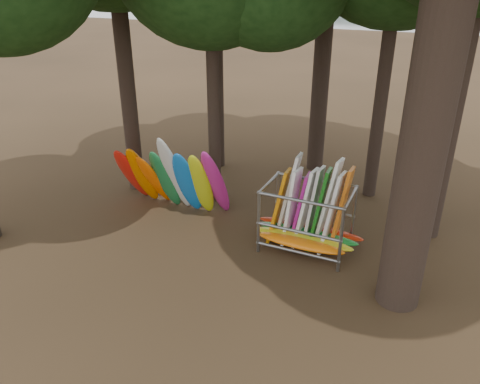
% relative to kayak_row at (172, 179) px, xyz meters
% --- Properties ---
extents(ground, '(120.00, 120.00, 0.00)m').
position_rel_kayak_row_xyz_m(ground, '(2.60, -1.80, -1.22)').
color(ground, '#47331E').
rests_on(ground, ground).
extents(lake, '(160.00, 160.00, 0.00)m').
position_rel_kayak_row_xyz_m(lake, '(2.60, 58.20, -1.22)').
color(lake, gray).
rests_on(lake, ground).
extents(kayak_row, '(3.87, 1.97, 3.07)m').
position_rel_kayak_row_xyz_m(kayak_row, '(0.00, 0.00, 0.00)').
color(kayak_row, red).
rests_on(kayak_row, ground).
extents(storage_rack, '(3.23, 1.50, 2.80)m').
position_rel_kayak_row_xyz_m(storage_rack, '(4.73, -0.30, -0.30)').
color(storage_rack, slate).
rests_on(storage_rack, ground).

